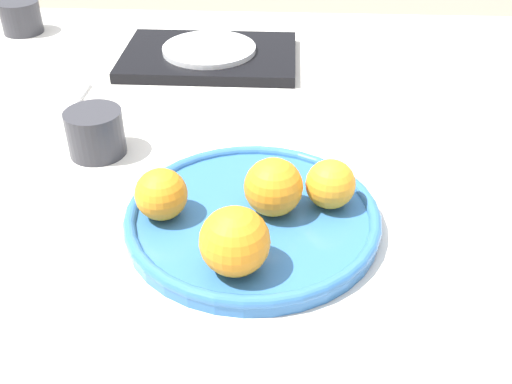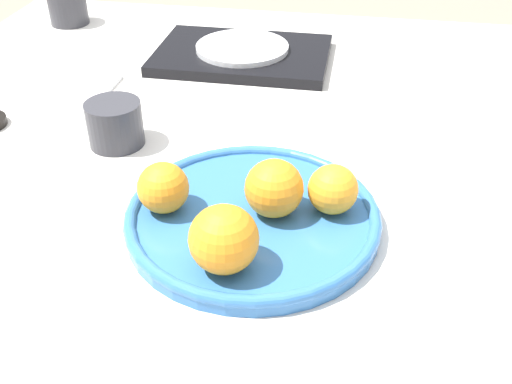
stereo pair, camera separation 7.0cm
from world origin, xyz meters
The scene contains 11 objects.
table centered at (0.00, 0.00, 0.36)m, with size 1.37×1.07×0.72m.
fruit_platter centered at (0.00, -0.26, 0.74)m, with size 0.31×0.31×0.02m.
orange_0 centered at (0.09, -0.24, 0.77)m, with size 0.06×0.06×0.06m.
orange_1 centered at (-0.11, -0.27, 0.77)m, with size 0.06×0.06×0.06m.
orange_2 centered at (-0.01, -0.36, 0.78)m, with size 0.08×0.08×0.08m.
orange_3 centered at (0.02, -0.26, 0.78)m, with size 0.07×0.07×0.07m.
serving_tray centered at (-0.11, 0.24, 0.73)m, with size 0.33×0.23×0.02m.
side_plate centered at (-0.11, 0.24, 0.75)m, with size 0.18×0.18×0.01m.
cup_1 centered at (-0.53, 0.38, 0.76)m, with size 0.08×0.08×0.07m.
cup_2 centered at (-0.23, -0.11, 0.76)m, with size 0.08×0.08×0.07m.
napkin centered at (-0.37, 0.06, 0.73)m, with size 0.12×0.11×0.01m.
Camera 2 is at (0.11, -0.83, 1.18)m, focal length 42.00 mm.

